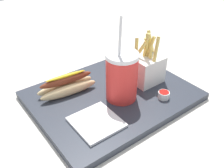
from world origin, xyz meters
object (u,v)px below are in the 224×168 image
Objects in this scene: hot_dog_1 at (67,86)px; napkin_stack at (96,122)px; fries_basket at (147,68)px; ketchup_cup_1 at (120,78)px; soda_cup at (122,76)px; ketchup_cup_2 at (164,95)px.

hot_dog_1 is 0.16m from napkin_stack.
fries_basket is 4.07× the size of ketchup_cup_1.
napkin_stack is at bearing 87.10° from hot_dog_1.
hot_dog_1 is at bearing -22.77° from fries_basket.
napkin_stack is (0.16, 0.11, -0.01)m from ketchup_cup_1.
soda_cup is 7.32× the size of ketchup_cup_2.
napkin_stack is at bearing -7.70° from ketchup_cup_2.
hot_dog_1 reaches higher than ketchup_cup_1.
soda_cup is 0.12m from fries_basket.
napkin_stack is (0.23, 0.06, -0.04)m from fries_basket.
soda_cup reaches higher than fries_basket.
ketchup_cup_1 is (0.07, -0.05, -0.03)m from fries_basket.
soda_cup is at bearing 54.14° from ketchup_cup_1.
soda_cup is at bearing 134.58° from hot_dog_1.
fries_basket is (-0.11, -0.02, -0.02)m from soda_cup.
ketchup_cup_1 is at bearing -125.86° from soda_cup.
fries_basket is 1.39× the size of napkin_stack.
ketchup_cup_1 is at bearing -145.90° from napkin_stack.
hot_dog_1 is (0.11, -0.11, -0.04)m from soda_cup.
soda_cup reaches higher than napkin_stack.
hot_dog_1 is at bearing -16.73° from ketchup_cup_1.
soda_cup is 1.46× the size of fries_basket.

